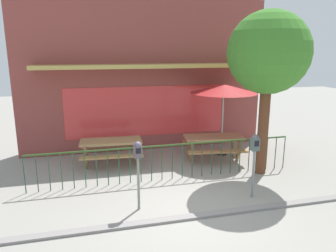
# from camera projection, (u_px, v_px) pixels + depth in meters

# --- Properties ---
(ground) EXTENTS (40.00, 40.00, 0.00)m
(ground) POSITION_uv_depth(u_px,v_px,m) (186.00, 209.00, 6.96)
(ground) COLOR gray
(pub_storefront) EXTENTS (8.39, 1.30, 5.08)m
(pub_storefront) POSITION_uv_depth(u_px,v_px,m) (145.00, 76.00, 10.85)
(pub_storefront) COLOR #562B1E
(pub_storefront) RESTS_ON ground
(patio_fence_front) EXTENTS (7.07, 0.04, 0.97)m
(patio_fence_front) POSITION_uv_depth(u_px,v_px,m) (167.00, 156.00, 8.42)
(patio_fence_front) COLOR #294B1E
(patio_fence_front) RESTS_ON ground
(picnic_table_left) EXTENTS (1.87, 1.46, 0.79)m
(picnic_table_left) POSITION_uv_depth(u_px,v_px,m) (111.00, 145.00, 9.52)
(picnic_table_left) COLOR #9E794F
(picnic_table_left) RESTS_ON ground
(picnic_table_right) EXTENTS (1.97, 1.60, 0.79)m
(picnic_table_right) POSITION_uv_depth(u_px,v_px,m) (213.00, 141.00, 9.97)
(picnic_table_right) COLOR #9D6C4B
(picnic_table_right) RESTS_ON ground
(patio_umbrella) EXTENTS (2.12, 2.12, 2.34)m
(patio_umbrella) POSITION_uv_depth(u_px,v_px,m) (224.00, 89.00, 10.15)
(patio_umbrella) COLOR black
(patio_umbrella) RESTS_ON ground
(parking_meter_near) EXTENTS (0.18, 0.17, 1.53)m
(parking_meter_near) POSITION_uv_depth(u_px,v_px,m) (138.00, 157.00, 6.69)
(parking_meter_near) COLOR slate
(parking_meter_near) RESTS_ON ground
(parking_meter_far) EXTENTS (0.18, 0.17, 1.53)m
(parking_meter_far) POSITION_uv_depth(u_px,v_px,m) (255.00, 149.00, 7.25)
(parking_meter_far) COLOR slate
(parking_meter_far) RESTS_ON ground
(street_tree) EXTENTS (2.17, 2.17, 4.41)m
(street_tree) POSITION_uv_depth(u_px,v_px,m) (268.00, 54.00, 8.28)
(street_tree) COLOR brown
(street_tree) RESTS_ON ground
(curb_edge) EXTENTS (11.75, 0.20, 0.11)m
(curb_edge) POSITION_uv_depth(u_px,v_px,m) (192.00, 218.00, 6.59)
(curb_edge) COLOR gray
(curb_edge) RESTS_ON ground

